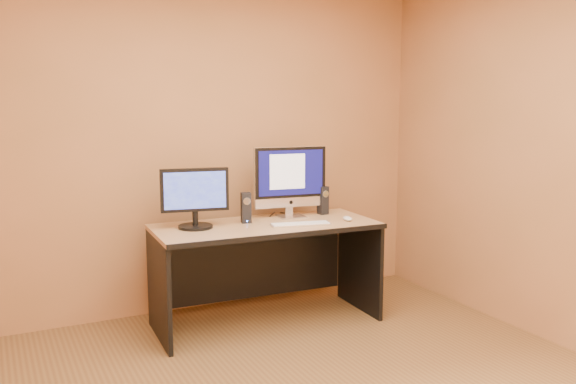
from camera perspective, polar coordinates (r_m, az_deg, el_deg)
name	(u,v)px	position (r m, az deg, el deg)	size (l,w,h in m)	color
walls	(314,174)	(2.95, 2.42, 1.69)	(4.00, 4.00, 2.60)	#A76B43
desk	(266,274)	(4.56, -2.05, -7.66)	(1.63, 0.71, 0.75)	#A57552
imac	(291,181)	(4.69, 0.32, 1.01)	(0.58, 0.21, 0.56)	#B3B4B8
second_monitor	(195,198)	(4.34, -8.71, -0.59)	(0.49, 0.24, 0.43)	black
speaker_left	(246,208)	(4.51, -3.95, -1.48)	(0.07, 0.07, 0.22)	black
speaker_right	(323,200)	(4.84, 3.28, -0.78)	(0.07, 0.07, 0.22)	black
keyboard	(301,224)	(4.42, 1.19, -3.02)	(0.44, 0.12, 0.02)	silver
mouse	(347,218)	(4.61, 5.58, -2.47)	(0.06, 0.10, 0.04)	silver
cable_a	(290,214)	(4.83, 0.21, -2.09)	(0.01, 0.01, 0.22)	black
cable_b	(272,214)	(4.83, -1.47, -2.08)	(0.01, 0.01, 0.18)	black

